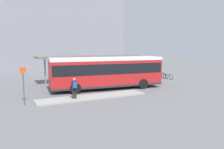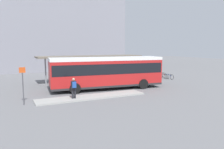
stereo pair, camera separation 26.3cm
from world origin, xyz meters
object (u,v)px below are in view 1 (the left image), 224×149
Objects in this scene: pedestrian_waiting at (74,87)px; potted_planter_near_shelter at (88,80)px; city_bus at (107,71)px; bicycle_blue at (169,77)px; bicycle_white at (161,75)px; platform_sign at (24,84)px; bicycle_red at (163,76)px.

potted_planter_near_shelter is at bearing -25.88° from pedestrian_waiting.
potted_planter_near_shelter is (-1.01, 2.82, -1.23)m from city_bus.
city_bus is 7.34× the size of bicycle_blue.
bicycle_white is 0.62× the size of platform_sign.
bicycle_white is at bearing -33.23° from bicycle_red.
bicycle_red is 19.07m from platform_sign.
bicycle_blue is 0.91m from bicycle_red.
bicycle_white is (-0.04, 1.61, 0.03)m from bicycle_blue.
bicycle_white is (0.38, 0.80, 0.04)m from bicycle_red.
platform_sign reaches higher than potted_planter_near_shelter.
pedestrian_waiting reaches higher than bicycle_white.
bicycle_white is (14.60, 7.19, -0.70)m from pedestrian_waiting.
bicycle_blue is at bearing 19.59° from city_bus.
bicycle_red is 1.24× the size of potted_planter_near_shelter.
bicycle_blue is (14.64, 5.58, -0.74)m from pedestrian_waiting.
pedestrian_waiting reaches higher than potted_planter_near_shelter.
bicycle_red is at bearing -62.15° from pedestrian_waiting.
potted_planter_near_shelter is 0.45× the size of platform_sign.
bicycle_red is (9.86, 3.31, -1.55)m from city_bus.
potted_planter_near_shelter is (-11.26, -1.30, 0.28)m from bicycle_white.
city_bus is at bearing 100.80° from bicycle_red.
bicycle_white reaches higher than bicycle_blue.
city_bus is 3.23m from potted_planter_near_shelter.
pedestrian_waiting is 1.34× the size of potted_planter_near_shelter.
city_bus reaches higher than platform_sign.
platform_sign is (-8.12, -2.93, -0.33)m from city_bus.
city_bus is 10.52m from bicycle_red.
platform_sign is (-18.36, -7.05, 1.18)m from bicycle_white.
bicycle_blue is 0.56× the size of platform_sign.
city_bus reaches higher than pedestrian_waiting.
city_bus is 6.86× the size of pedestrian_waiting.
bicycle_white is 11.34m from potted_planter_near_shelter.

